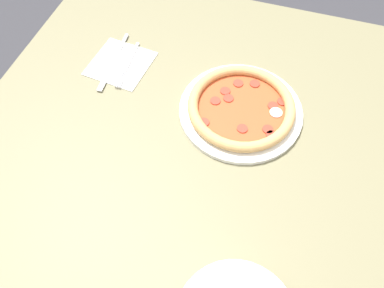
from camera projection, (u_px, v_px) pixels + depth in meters
ground_plane at (209, 241)px, 1.53m from camera, size 8.00×8.00×0.00m
dining_table at (218, 160)px, 0.97m from camera, size 1.23×1.08×0.75m
pizza at (241, 108)px, 0.93m from camera, size 0.31×0.31×0.04m
napkin at (121, 64)px, 1.03m from camera, size 0.17×0.17×0.00m
fork at (128, 64)px, 1.02m from camera, size 0.02×0.17×0.00m
knife at (115, 59)px, 1.04m from camera, size 0.03×0.22×0.01m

